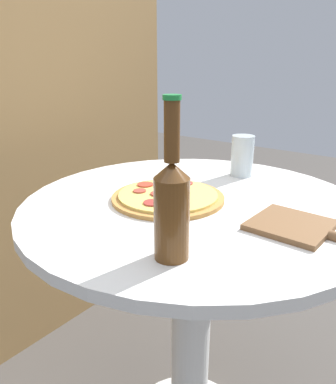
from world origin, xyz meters
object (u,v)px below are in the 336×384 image
(beer_bottle, at_px, (172,204))
(drinking_glass, at_px, (242,156))
(pizza, at_px, (168,196))
(pizza_paddle, at_px, (307,229))

(beer_bottle, bearing_deg, drinking_glass, 14.55)
(pizza, relative_size, pizza_paddle, 0.90)
(pizza, relative_size, beer_bottle, 1.00)
(pizza_paddle, xyz_separation_m, drinking_glass, (0.28, 0.29, 0.05))
(pizza, height_order, drinking_glass, drinking_glass)
(pizza, distance_m, beer_bottle, 0.31)
(beer_bottle, bearing_deg, pizza, 39.06)
(pizza_paddle, bearing_deg, drinking_glass, 138.00)
(pizza_paddle, bearing_deg, pizza, -174.34)
(pizza, bearing_deg, pizza_paddle, -86.09)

